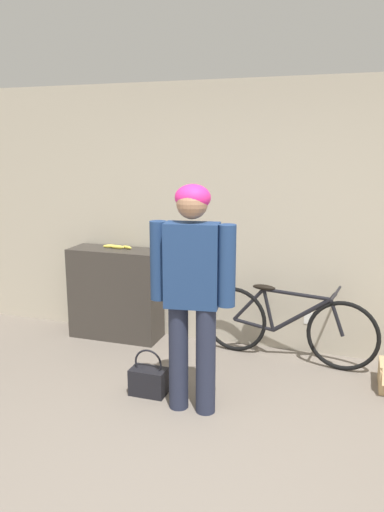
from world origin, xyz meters
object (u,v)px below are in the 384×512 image
Objects in this scene: person at (192,282)px; bicycle at (286,324)px; banana at (118,247)px; handbag at (148,380)px.

person reaches higher than bicycle.
person is 5.10× the size of banana.
banana is at bearing 125.90° from handbag.
person is 0.99m from handbag.
handbag is (-0.96, -1.03, -0.23)m from bicycle.
bicycle is 1.87m from banana.
banana is (-1.77, 0.08, 0.62)m from bicycle.
bicycle is (0.55, 1.14, -0.66)m from person.
banana reaches higher than handbag.
banana is 0.87× the size of handbag.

